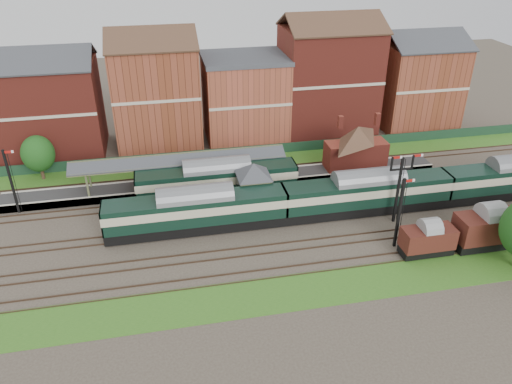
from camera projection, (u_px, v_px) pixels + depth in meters
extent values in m
plane|color=#473D33|center=(285.00, 221.00, 56.63)|extent=(160.00, 160.00, 0.00)
cube|color=#2D6619|center=(257.00, 161.00, 70.30)|extent=(90.00, 4.50, 0.06)
cube|color=#2D6619|center=(317.00, 289.00, 46.36)|extent=(90.00, 5.00, 0.06)
cube|color=#193823|center=(254.00, 150.00, 71.66)|extent=(90.00, 0.12, 1.50)
cube|color=#2D2D2D|center=(228.00, 182.00, 63.86)|extent=(55.00, 3.40, 1.00)
cube|color=#677553|center=(254.00, 200.00, 58.30)|extent=(3.40, 3.20, 2.40)
cube|color=#535837|center=(254.00, 184.00, 57.23)|extent=(3.60, 3.40, 2.00)
pyramid|color=#383A3F|center=(254.00, 170.00, 56.35)|extent=(5.40, 5.40, 1.60)
cube|color=brown|center=(319.00, 194.00, 59.75)|extent=(3.00, 2.40, 2.20)
cube|color=#4C3323|center=(322.00, 186.00, 58.48)|extent=(3.20, 1.34, 0.79)
cube|color=#4C3323|center=(318.00, 181.00, 59.59)|extent=(3.20, 1.34, 0.79)
cube|color=maroon|center=(355.00, 155.00, 65.72)|extent=(8.00, 3.00, 3.50)
pyramid|color=#4C3323|center=(358.00, 134.00, 64.33)|extent=(8.10, 8.10, 2.20)
cube|color=maroon|center=(340.00, 132.00, 63.65)|extent=(0.60, 0.60, 1.60)
cube|color=maroon|center=(376.00, 129.00, 64.52)|extent=(0.60, 0.60, 1.60)
cube|color=#535837|center=(87.00, 184.00, 58.71)|extent=(0.22, 0.22, 3.40)
cube|color=#535837|center=(265.00, 158.00, 64.76)|extent=(0.22, 0.22, 3.40)
cube|color=#383A3F|center=(180.00, 160.00, 60.00)|extent=(26.00, 1.99, 0.90)
cube|color=#383A3F|center=(178.00, 153.00, 61.62)|extent=(26.00, 1.99, 0.90)
cube|color=#535837|center=(179.00, 154.00, 60.62)|extent=(26.00, 0.20, 0.20)
cube|color=black|center=(398.00, 190.00, 54.63)|extent=(0.25, 0.25, 8.00)
cube|color=black|center=(401.00, 169.00, 53.36)|extent=(2.60, 0.18, 0.18)
cube|color=#B2140F|center=(397.00, 157.00, 52.54)|extent=(1.10, 0.08, 0.25)
cube|color=#B2140F|center=(418.00, 155.00, 52.96)|extent=(1.10, 0.08, 0.25)
cube|color=black|center=(11.00, 182.00, 56.30)|extent=(0.25, 0.25, 8.00)
cube|color=#B2140F|center=(9.00, 152.00, 54.59)|extent=(1.10, 0.08, 0.25)
cube|color=black|center=(399.00, 213.00, 50.44)|extent=(0.25, 0.25, 8.00)
cube|color=#B2140F|center=(410.00, 181.00, 48.72)|extent=(1.10, 0.08, 0.25)
cube|color=maroon|center=(49.00, 109.00, 69.96)|extent=(14.00, 10.00, 13.00)
cube|color=brown|center=(156.00, 96.00, 72.08)|extent=(12.00, 10.00, 15.00)
cube|color=#9D4932|center=(245.00, 100.00, 75.08)|extent=(12.00, 10.00, 12.00)
cube|color=maroon|center=(328.00, 82.00, 76.37)|extent=(14.00, 10.00, 16.00)
cube|color=brown|center=(417.00, 85.00, 79.71)|extent=(12.00, 10.00, 13.00)
cube|color=black|center=(197.00, 225.00, 54.52)|extent=(19.59, 2.74, 1.20)
cube|color=black|center=(196.00, 209.00, 53.54)|extent=(19.59, 3.05, 2.83)
cube|color=beige|center=(196.00, 206.00, 53.37)|extent=(19.61, 3.09, 0.98)
cube|color=slate|center=(195.00, 196.00, 52.77)|extent=(19.59, 3.05, 0.65)
cube|color=black|center=(365.00, 206.00, 57.94)|extent=(19.59, 2.74, 1.20)
cube|color=black|center=(367.00, 191.00, 56.95)|extent=(19.59, 3.05, 2.83)
cube|color=beige|center=(368.00, 189.00, 56.79)|extent=(19.61, 3.09, 0.98)
cube|color=slate|center=(369.00, 179.00, 56.18)|extent=(19.59, 3.05, 0.65)
cube|color=black|center=(218.00, 194.00, 60.64)|extent=(19.24, 2.69, 1.18)
cube|color=black|center=(217.00, 179.00, 59.67)|extent=(19.24, 2.99, 2.78)
cube|color=beige|center=(217.00, 177.00, 59.51)|extent=(19.26, 3.03, 0.96)
cube|color=slate|center=(217.00, 168.00, 58.92)|extent=(19.24, 2.99, 0.64)
cube|color=black|center=(425.00, 250.00, 50.83)|extent=(5.32, 1.96, 0.80)
cube|color=#441D13|center=(428.00, 238.00, 50.12)|extent=(5.32, 2.30, 2.13)
cube|color=gray|center=(430.00, 228.00, 49.55)|extent=(5.32, 2.30, 0.39)
cube|color=black|center=(484.00, 241.00, 51.93)|extent=(6.70, 2.47, 1.00)
cube|color=#441D13|center=(488.00, 227.00, 51.03)|extent=(6.70, 2.90, 2.68)
cube|color=gray|center=(491.00, 214.00, 50.31)|extent=(6.70, 2.90, 0.49)
cylinder|color=#382619|center=(42.00, 169.00, 64.87)|extent=(0.44, 0.44, 2.83)
ellipsoid|color=#154313|center=(38.00, 154.00, 63.76)|extent=(4.16, 4.16, 4.78)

